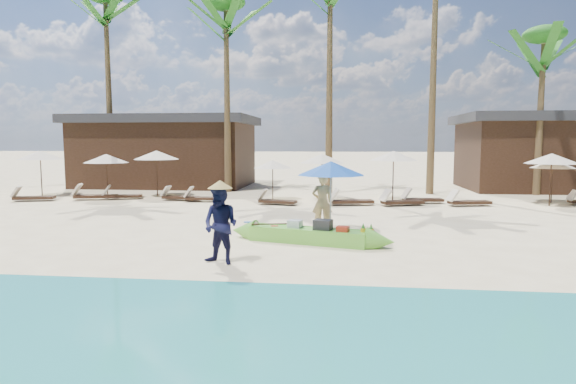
# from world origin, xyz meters

# --- Properties ---
(ground) EXTENTS (240.00, 240.00, 0.00)m
(ground) POSITION_xyz_m (0.00, 0.00, 0.00)
(ground) COLOR #FCEABA
(ground) RESTS_ON ground
(wet_sand_strip) EXTENTS (240.00, 4.50, 0.01)m
(wet_sand_strip) POSITION_xyz_m (0.00, -5.00, 0.00)
(wet_sand_strip) COLOR tan
(wet_sand_strip) RESTS_ON ground
(green_canoe) EXTENTS (5.10, 1.69, 0.66)m
(green_canoe) POSITION_xyz_m (1.96, 1.36, 0.22)
(green_canoe) COLOR #66C03A
(green_canoe) RESTS_ON ground
(tourist) EXTENTS (0.68, 0.48, 1.75)m
(tourist) POSITION_xyz_m (2.25, 3.31, 0.87)
(tourist) COLOR tan
(tourist) RESTS_ON ground
(vendor_green) EXTENTS (1.04, 0.93, 1.77)m
(vendor_green) POSITION_xyz_m (0.16, -1.09, 0.88)
(vendor_green) COLOR #131335
(vendor_green) RESTS_ON ground
(blue_umbrella) EXTENTS (2.01, 2.01, 2.17)m
(blue_umbrella) POSITION_xyz_m (2.52, 2.74, 1.96)
(blue_umbrella) COLOR #99999E
(blue_umbrella) RESTS_ON ground
(resort_parasol_2) EXTENTS (2.22, 2.22, 2.29)m
(resort_parasol_2) POSITION_xyz_m (-12.28, 11.23, 2.06)
(resort_parasol_2) COLOR #341F15
(resort_parasol_2) RESTS_ON ground
(resort_parasol_3) EXTENTS (2.08, 2.08, 2.15)m
(resort_parasol_3) POSITION_xyz_m (-8.36, 10.41, 1.94)
(resort_parasol_3) COLOR #341F15
(resort_parasol_3) RESTS_ON ground
(lounger_3_left) EXTENTS (1.91, 1.03, 0.62)m
(lounger_3_left) POSITION_xyz_m (-11.42, 9.12, 0.21)
(lounger_3_left) COLOR #341F15
(lounger_3_left) RESTS_ON ground
(lounger_3_right) EXTENTS (2.09, 1.07, 0.68)m
(lounger_3_right) POSITION_xyz_m (-8.86, 9.90, 0.23)
(lounger_3_right) COLOR #341F15
(lounger_3_right) RESTS_ON ground
(resort_parasol_4) EXTENTS (2.23, 2.23, 2.30)m
(resort_parasol_4) POSITION_xyz_m (-6.37, 11.67, 2.07)
(resort_parasol_4) COLOR #341F15
(resort_parasol_4) RESTS_ON ground
(lounger_4_left) EXTENTS (1.88, 1.10, 0.61)m
(lounger_4_left) POSITION_xyz_m (-7.65, 10.25, 0.20)
(lounger_4_left) COLOR #341F15
(lounger_4_left) RESTS_ON ground
(lounger_4_right) EXTENTS (1.79, 0.70, 0.59)m
(lounger_4_right) POSITION_xyz_m (-4.77, 10.13, 0.20)
(lounger_4_right) COLOR #341F15
(lounger_4_right) RESTS_ON ground
(resort_parasol_5) EXTENTS (1.81, 1.81, 1.87)m
(resort_parasol_5) POSITION_xyz_m (-0.39, 10.84, 1.68)
(resort_parasol_5) COLOR #341F15
(resort_parasol_5) RESTS_ON ground
(lounger_5_left) EXTENTS (1.82, 0.63, 0.61)m
(lounger_5_left) POSITION_xyz_m (-3.51, 9.80, 0.20)
(lounger_5_left) COLOR #341F15
(lounger_5_left) RESTS_ON ground
(resort_parasol_6) EXTENTS (2.11, 2.11, 2.18)m
(resort_parasol_6) POSITION_xyz_m (1.92, 10.83, 1.96)
(resort_parasol_6) COLOR #341F15
(resort_parasol_6) RESTS_ON ground
(lounger_6_left) EXTENTS (1.79, 0.85, 0.58)m
(lounger_6_left) POSITION_xyz_m (-0.04, 9.12, 0.20)
(lounger_6_left) COLOR #341F15
(lounger_6_left) RESTS_ON ground
(lounger_6_right) EXTENTS (2.00, 0.98, 0.65)m
(lounger_6_right) POSITION_xyz_m (3.16, 9.28, 0.22)
(lounger_6_right) COLOR #341F15
(lounger_6_right) RESTS_ON ground
(resort_parasol_7) EXTENTS (2.25, 2.25, 2.31)m
(resort_parasol_7) POSITION_xyz_m (5.21, 11.23, 2.09)
(resort_parasol_7) COLOR #341F15
(resort_parasol_7) RESTS_ON ground
(lounger_7_left) EXTENTS (1.90, 0.88, 0.62)m
(lounger_7_left) POSITION_xyz_m (6.31, 10.28, 0.21)
(lounger_7_left) COLOR #341F15
(lounger_7_left) RESTS_ON ground
(lounger_7_right) EXTENTS (1.97, 1.15, 0.64)m
(lounger_7_right) POSITION_xyz_m (5.31, 9.36, 0.21)
(lounger_7_right) COLOR #341F15
(lounger_7_right) RESTS_ON ground
(resort_parasol_8) EXTENTS (2.18, 2.18, 2.24)m
(resort_parasol_8) POSITION_xyz_m (11.68, 10.04, 2.02)
(resort_parasol_8) COLOR #341F15
(resort_parasol_8) RESTS_ON ground
(lounger_8_left) EXTENTS (1.93, 0.96, 0.63)m
(lounger_8_left) POSITION_xyz_m (8.15, 9.61, 0.21)
(lounger_8_left) COLOR #341F15
(lounger_8_left) RESTS_ON ground
(resort_parasol_9) EXTENTS (1.88, 1.88, 1.94)m
(resort_parasol_9) POSITION_xyz_m (12.20, 11.13, 1.75)
(resort_parasol_9) COLOR #341F15
(resort_parasol_9) RESTS_ON ground
(palm_2) EXTENTS (2.08, 2.08, 11.33)m
(palm_2) POSITION_xyz_m (-10.45, 15.08, 9.18)
(palm_2) COLOR brown
(palm_2) RESTS_ON ground
(palm_3) EXTENTS (2.08, 2.08, 10.52)m
(palm_3) POSITION_xyz_m (-3.36, 14.27, 8.58)
(palm_3) COLOR brown
(palm_3) RESTS_ON ground
(palm_4) EXTENTS (2.08, 2.08, 11.70)m
(palm_4) POSITION_xyz_m (2.15, 14.01, 9.45)
(palm_4) COLOR brown
(palm_4) RESTS_ON ground
(palm_6) EXTENTS (2.08, 2.08, 8.51)m
(palm_6) POSITION_xyz_m (12.84, 14.52, 7.05)
(palm_6) COLOR brown
(palm_6) RESTS_ON ground
(pavilion_west) EXTENTS (10.80, 6.60, 4.30)m
(pavilion_west) POSITION_xyz_m (-8.00, 17.50, 2.19)
(pavilion_west) COLOR #341F15
(pavilion_west) RESTS_ON ground
(pavilion_east) EXTENTS (8.80, 6.60, 4.30)m
(pavilion_east) POSITION_xyz_m (14.00, 17.50, 2.20)
(pavilion_east) COLOR #341F15
(pavilion_east) RESTS_ON ground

